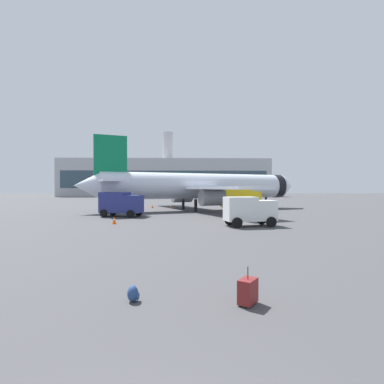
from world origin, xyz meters
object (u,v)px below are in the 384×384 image
(safety_cone_mid, at_px, (114,220))
(service_truck, at_px, (121,203))
(cargo_van, at_px, (249,210))
(rolling_suitcase, at_px, (248,291))
(safety_cone_near, at_px, (171,206))
(fuel_truck, at_px, (240,198))
(safety_cone_far, at_px, (152,206))
(traveller_backpack, at_px, (133,294))
(airplane_at_gate, at_px, (200,186))

(safety_cone_mid, bearing_deg, service_truck, 96.44)
(service_truck, relative_size, cargo_van, 1.12)
(rolling_suitcase, bearing_deg, safety_cone_near, 94.98)
(service_truck, distance_m, safety_cone_near, 16.22)
(fuel_truck, distance_m, safety_cone_mid, 24.33)
(cargo_van, relative_size, safety_cone_near, 7.70)
(safety_cone_mid, bearing_deg, safety_cone_far, 86.75)
(cargo_van, height_order, safety_cone_far, cargo_van)
(safety_cone_near, relative_size, safety_cone_far, 0.97)
(service_truck, height_order, traveller_backpack, service_truck)
(safety_cone_far, relative_size, traveller_backpack, 1.29)
(safety_cone_near, bearing_deg, fuel_truck, -19.70)
(cargo_van, height_order, traveller_backpack, cargo_van)
(cargo_van, relative_size, rolling_suitcase, 4.23)
(airplane_at_gate, xyz_separation_m, safety_cone_mid, (-9.07, -17.64, -3.31))
(service_truck, height_order, safety_cone_far, service_truck)
(airplane_at_gate, xyz_separation_m, rolling_suitcase, (-0.78, -37.96, -3.27))
(airplane_at_gate, bearing_deg, fuel_truck, 9.87)
(airplane_at_gate, bearing_deg, service_truck, -134.06)
(cargo_van, xyz_separation_m, rolling_suitcase, (-4.02, -18.22, -1.06))
(cargo_van, bearing_deg, fuel_truck, 81.44)
(airplane_at_gate, bearing_deg, traveller_backpack, -96.27)
(fuel_truck, xyz_separation_m, safety_cone_mid, (-15.45, -18.75, -1.43))
(service_truck, height_order, cargo_van, service_truck)
(fuel_truck, xyz_separation_m, safety_cone_far, (-14.12, 4.60, -1.47))
(service_truck, bearing_deg, cargo_van, -35.84)
(service_truck, distance_m, traveller_backpack, 28.02)
(safety_cone_mid, relative_size, safety_cone_far, 1.13)
(airplane_at_gate, distance_m, cargo_van, 20.12)
(rolling_suitcase, bearing_deg, airplane_at_gate, 88.82)
(rolling_suitcase, bearing_deg, safety_cone_far, 99.06)
(safety_cone_mid, distance_m, rolling_suitcase, 21.94)
(safety_cone_far, height_order, traveller_backpack, safety_cone_far)
(airplane_at_gate, height_order, safety_cone_near, airplane_at_gate)
(airplane_at_gate, xyz_separation_m, safety_cone_near, (-4.53, 5.01, -3.36))
(fuel_truck, distance_m, safety_cone_far, 14.92)
(service_truck, xyz_separation_m, safety_cone_near, (5.38, 15.25, -1.31))
(safety_cone_mid, bearing_deg, traveller_backpack, -76.13)
(safety_cone_far, xyz_separation_m, rolling_suitcase, (6.96, -43.66, 0.09))
(airplane_at_gate, distance_m, safety_cone_far, 10.19)
(fuel_truck, xyz_separation_m, traveller_backpack, (-10.51, -38.74, -1.54))
(fuel_truck, xyz_separation_m, safety_cone_near, (-10.90, 3.90, -1.47))
(rolling_suitcase, relative_size, traveller_backpack, 2.29)
(safety_cone_mid, bearing_deg, cargo_van, -9.65)
(traveller_backpack, bearing_deg, rolling_suitcase, -5.64)
(service_truck, relative_size, rolling_suitcase, 4.74)
(service_truck, height_order, fuel_truck, fuel_truck)
(cargo_van, xyz_separation_m, safety_cone_near, (-7.77, 24.75, -1.15))
(safety_cone_far, xyz_separation_m, traveller_backpack, (3.61, -43.33, -0.07))
(airplane_at_gate, bearing_deg, cargo_van, -80.68)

